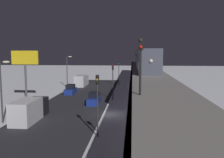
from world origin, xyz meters
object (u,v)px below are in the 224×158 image
(traffic_light_far, at_px, (119,69))
(commercial_billboard, at_px, (25,63))
(sedan_blue, at_px, (71,90))
(traffic_light_mid, at_px, (113,77))
(sedan_blue_2, at_px, (94,99))
(subway_train, at_px, (141,56))
(delivery_van, at_px, (82,81))
(box_truck, at_px, (30,110))
(traffic_light_near, at_px, (97,97))
(rail_signal, at_px, (141,56))

(traffic_light_far, distance_m, commercial_billboard, 26.37)
(sedan_blue, xyz_separation_m, traffic_light_mid, (-9.30, 5.76, 3.40))
(sedan_blue, distance_m, sedan_blue_2, 11.24)
(traffic_light_mid, distance_m, traffic_light_far, 19.29)
(subway_train, height_order, traffic_light_far, subway_train)
(sedan_blue_2, relative_size, traffic_light_mid, 0.71)
(sedan_blue, distance_m, delivery_van, 11.97)
(box_truck, bearing_deg, traffic_light_near, 151.04)
(box_truck, distance_m, commercial_billboard, 14.46)
(subway_train, bearing_deg, sedan_blue, 49.88)
(sedan_blue, xyz_separation_m, traffic_light_far, (-9.30, -13.53, 3.40))
(rail_signal, relative_size, delivery_van, 0.54)
(sedan_blue_2, distance_m, box_truck, 12.45)
(delivery_van, bearing_deg, sedan_blue, 90.96)
(rail_signal, distance_m, sedan_blue_2, 25.28)
(delivery_van, bearing_deg, rail_signal, 107.03)
(delivery_van, bearing_deg, traffic_light_far, -170.58)
(sedan_blue_2, distance_m, traffic_light_mid, 5.67)
(subway_train, height_order, sedan_blue, subway_train)
(box_truck, distance_m, traffic_light_far, 34.76)
(subway_train, relative_size, delivery_van, 10.01)
(box_truck, relative_size, traffic_light_mid, 1.16)
(traffic_light_near, height_order, commercial_billboard, commercial_billboard)
(traffic_light_far, bearing_deg, traffic_light_near, 90.00)
(subway_train, relative_size, traffic_light_mid, 11.57)
(sedan_blue, height_order, traffic_light_mid, traffic_light_mid)
(box_truck, distance_m, delivery_van, 31.74)
(traffic_light_near, bearing_deg, rail_signal, 119.18)
(delivery_van, bearing_deg, traffic_light_mid, 118.21)
(subway_train, bearing_deg, box_truck, 67.94)
(rail_signal, distance_m, traffic_light_mid, 27.20)
(sedan_blue_2, relative_size, commercial_billboard, 0.51)
(traffic_light_mid, bearing_deg, delivery_van, -61.79)
(sedan_blue_2, xyz_separation_m, traffic_light_mid, (-2.90, -3.48, 3.40))
(subway_train, bearing_deg, traffic_light_mid, 76.30)
(traffic_light_mid, xyz_separation_m, traffic_light_far, (0.00, -19.29, 0.00))
(traffic_light_mid, relative_size, commercial_billboard, 0.72)
(subway_train, bearing_deg, delivery_van, 21.22)
(commercial_billboard, bearing_deg, delivery_van, -106.51)
(sedan_blue_2, relative_size, traffic_light_far, 0.71)
(delivery_van, xyz_separation_m, traffic_light_mid, (-9.50, 17.71, 2.85))
(sedan_blue, bearing_deg, sedan_blue_2, 124.70)
(subway_train, distance_m, sedan_blue, 24.32)
(box_truck, xyz_separation_m, commercial_billboard, (5.84, -12.03, 5.48))
(rail_signal, xyz_separation_m, sedan_blue_2, (6.96, -23.07, -7.66))
(commercial_billboard, bearing_deg, rail_signal, 128.31)
(box_truck, bearing_deg, subway_train, -112.06)
(subway_train, distance_m, traffic_light_far, 7.94)
(traffic_light_mid, bearing_deg, sedan_blue_2, 50.22)
(box_truck, xyz_separation_m, traffic_light_near, (-9.50, 5.26, 2.85))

